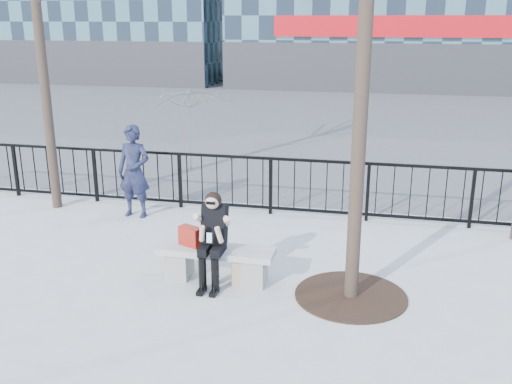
# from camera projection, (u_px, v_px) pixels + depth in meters

# --- Properties ---
(ground) EXTENTS (120.00, 120.00, 0.00)m
(ground) POSITION_uv_depth(u_px,v_px,m) (217.00, 280.00, 8.13)
(ground) COLOR #A2A29D
(ground) RESTS_ON ground
(street_surface) EXTENTS (60.00, 23.00, 0.01)m
(street_surface) POSITION_uv_depth(u_px,v_px,m) (324.00, 114.00, 22.14)
(street_surface) COLOR #474747
(street_surface) RESTS_ON ground
(railing) EXTENTS (14.00, 0.06, 1.10)m
(railing) POSITION_uv_depth(u_px,v_px,m) (260.00, 185.00, 10.77)
(railing) COLOR black
(railing) RESTS_ON ground
(tree_grate) EXTENTS (1.50, 1.50, 0.02)m
(tree_grate) POSITION_uv_depth(u_px,v_px,m) (351.00, 296.00, 7.64)
(tree_grate) COLOR black
(tree_grate) RESTS_ON ground
(bench_main) EXTENTS (1.65, 0.46, 0.49)m
(bench_main) POSITION_uv_depth(u_px,v_px,m) (216.00, 260.00, 8.04)
(bench_main) COLOR slate
(bench_main) RESTS_ON ground
(seated_woman) EXTENTS (0.50, 0.64, 1.34)m
(seated_woman) POSITION_uv_depth(u_px,v_px,m) (212.00, 240.00, 7.78)
(seated_woman) COLOR black
(seated_woman) RESTS_ON ground
(handbag) EXTENTS (0.37, 0.28, 0.28)m
(handbag) POSITION_uv_depth(u_px,v_px,m) (190.00, 236.00, 8.04)
(handbag) COLOR maroon
(handbag) RESTS_ON bench_main
(shopping_bag) EXTENTS (0.39, 0.16, 0.36)m
(shopping_bag) POSITION_uv_depth(u_px,v_px,m) (246.00, 274.00, 7.90)
(shopping_bag) COLOR #C2AE89
(shopping_bag) RESTS_ON ground
(standing_man) EXTENTS (0.65, 0.45, 1.73)m
(standing_man) POSITION_uv_depth(u_px,v_px,m) (134.00, 172.00, 10.51)
(standing_man) COLOR black
(standing_man) RESTS_ON ground
(vendor_umbrella) EXTENTS (2.67, 2.70, 2.00)m
(vendor_umbrella) POSITION_uv_depth(u_px,v_px,m) (190.00, 130.00, 13.72)
(vendor_umbrella) COLOR gold
(vendor_umbrella) RESTS_ON ground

